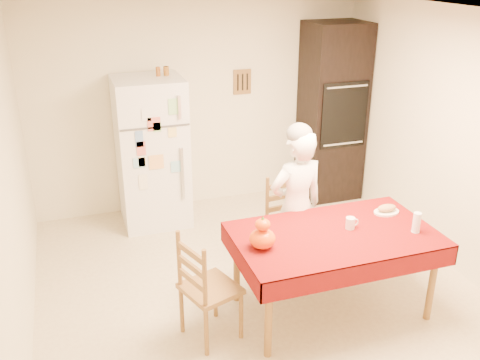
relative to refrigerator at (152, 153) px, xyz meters
name	(u,v)px	position (x,y,z in m)	size (l,w,h in m)	color
floor	(263,297)	(0.65, -1.88, -0.85)	(4.50, 4.50, 0.00)	tan
room_shell	(266,129)	(0.65, -1.88, 0.77)	(4.02, 4.52, 2.51)	beige
refrigerator	(152,153)	(0.00, 0.00, 0.00)	(0.75, 0.74, 1.70)	white
oven_cabinet	(332,113)	(2.28, 0.05, 0.25)	(0.70, 0.62, 2.20)	black
dining_table	(334,240)	(1.15, -2.22, -0.16)	(1.70, 1.00, 0.76)	brown
chair_far	(288,220)	(1.08, -1.42, -0.34)	(0.46, 0.45, 0.95)	brown
chair_left	(204,285)	(0.00, -2.25, -0.34)	(0.52, 0.53, 0.95)	brown
seated_woman	(296,207)	(1.05, -1.64, -0.10)	(0.55, 0.36, 1.51)	white
coffee_mug	(350,223)	(1.31, -2.19, -0.04)	(0.08, 0.08, 0.10)	white
pumpkin_lower	(262,239)	(0.49, -2.25, -0.01)	(0.21, 0.21, 0.16)	#D55205
pumpkin_upper	(263,225)	(0.49, -2.25, 0.12)	(0.12, 0.12, 0.09)	#E95705
wine_glass	(417,222)	(1.80, -2.41, 0.00)	(0.07, 0.07, 0.18)	white
bread_plate	(386,212)	(1.77, -2.03, -0.08)	(0.24, 0.24, 0.02)	white
bread_loaf	(387,208)	(1.77, -2.03, -0.04)	(0.18, 0.10, 0.06)	#AA8254
spice_jar_left	(158,71)	(0.13, 0.05, 0.90)	(0.05, 0.05, 0.10)	#95511B
spice_jar_mid	(167,71)	(0.23, 0.05, 0.90)	(0.05, 0.05, 0.10)	#915A1A
spice_jar_right	(166,71)	(0.22, 0.05, 0.90)	(0.05, 0.05, 0.10)	brown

